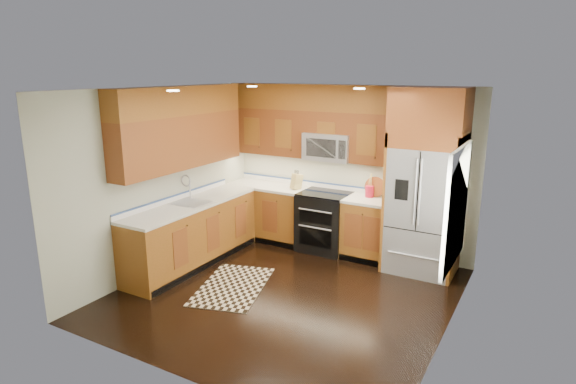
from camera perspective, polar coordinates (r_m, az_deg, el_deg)
The scene contains 16 objects.
ground at distance 6.37m, azimuth -0.26°, elevation -11.97°, with size 4.00×4.00×0.00m, color black.
wall_back at distance 7.67m, azimuth 7.18°, elevation 2.77°, with size 4.00×0.02×2.60m, color #B6BBA8.
wall_left at distance 7.09m, azimuth -14.45°, elevation 1.48°, with size 0.02×4.00×2.60m, color #B6BBA8.
wall_right at distance 5.25m, azimuth 19.06°, elevation -3.34°, with size 0.02×4.00×2.60m, color #B6BBA8.
window at distance 5.42m, azimuth 19.31°, elevation -1.73°, with size 0.04×1.10×1.30m.
base_cabinets at distance 7.51m, azimuth -5.03°, elevation -4.12°, with size 2.85×3.00×0.90m.
countertop at distance 7.39m, azimuth -3.70°, elevation -0.60°, with size 2.86×3.01×0.04m.
upper_cabinets at distance 7.28m, azimuth -3.93°, elevation 8.02°, with size 2.85×3.00×1.15m.
range at distance 7.68m, azimuth 4.31°, elevation -3.55°, with size 0.76×0.67×0.95m.
microwave at distance 7.52m, azimuth 4.90°, elevation 5.39°, with size 0.76×0.40×0.42m.
refrigerator at distance 6.93m, azimuth 15.96°, elevation 1.12°, with size 0.98×0.75×2.60m.
sink_faucet at distance 7.15m, azimuth -11.51°, elevation -0.79°, with size 0.54×0.44×0.37m.
rug at distance 6.60m, azimuth -6.56°, elevation -11.02°, with size 0.81×1.35×0.01m, color black.
knife_block at distance 7.77m, azimuth 1.03°, elevation 1.28°, with size 0.16×0.19×0.31m.
utensil_crock at distance 7.38m, azimuth 9.65°, elevation 0.37°, with size 0.16×0.16×0.37m.
cutting_board at distance 7.44m, azimuth 10.20°, elevation -0.48°, with size 0.31×0.31×0.02m, color brown.
Camera 1 is at (2.84, -4.96, 2.83)m, focal length 30.00 mm.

